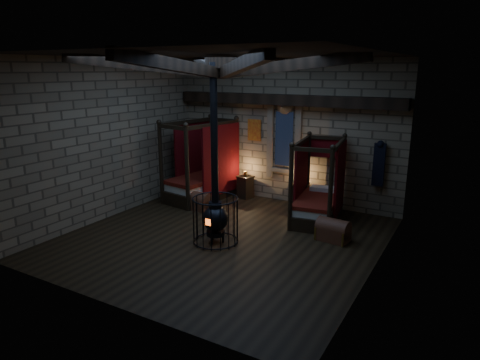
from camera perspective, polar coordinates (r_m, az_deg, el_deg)
The scene contains 8 objects.
room at distance 9.62m, azimuth -2.21°, elevation 13.59°, with size 7.02×7.02×4.29m.
bed_left at distance 13.29m, azimuth -5.00°, elevation 0.08°, with size 1.55×2.44×2.39m.
bed_right at distance 11.52m, azimuth 10.33°, elevation -2.73°, with size 1.35×2.16×2.13m.
trunk_left at distance 12.31m, azimuth -5.57°, elevation -2.86°, with size 0.75×0.51×0.52m.
trunk_right at distance 10.30m, azimuth 12.29°, elevation -6.62°, with size 0.79×0.56×0.54m.
nightstand_left at distance 13.30m, azimuth 0.72°, elevation -0.89°, with size 0.53×0.51×0.85m.
nightstand_right at distance 12.52m, azimuth 8.09°, elevation -1.99°, with size 0.49×0.47×0.78m.
stove at distance 9.84m, azimuth -3.30°, elevation -4.84°, with size 1.05×1.05×4.05m.
Camera 1 is at (5.07, -8.08, 3.91)m, focal length 32.00 mm.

